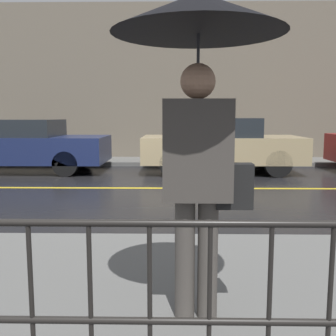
% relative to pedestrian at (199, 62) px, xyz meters
% --- Properties ---
extents(ground_plane, '(80.00, 80.00, 0.00)m').
position_rel_pedestrian_xyz_m(ground_plane, '(-0.98, 5.50, -1.84)').
color(ground_plane, black).
extents(sidewalk_near, '(28.00, 2.96, 0.12)m').
position_rel_pedestrian_xyz_m(sidewalk_near, '(-0.98, 0.44, -1.78)').
color(sidewalk_near, '#60605E').
rests_on(sidewalk_near, ground_plane).
extents(sidewalk_far, '(28.00, 1.64, 0.12)m').
position_rel_pedestrian_xyz_m(sidewalk_far, '(-0.98, 9.90, -1.78)').
color(sidewalk_far, '#60605E').
rests_on(sidewalk_far, ground_plane).
extents(lane_marking, '(25.20, 0.12, 0.01)m').
position_rel_pedestrian_xyz_m(lane_marking, '(-0.98, 5.50, -1.83)').
color(lane_marking, gold).
rests_on(lane_marking, ground_plane).
extents(building_storefront, '(28.00, 0.30, 5.18)m').
position_rel_pedestrian_xyz_m(building_storefront, '(-0.98, 10.87, 0.75)').
color(building_storefront, '#706656').
rests_on(building_storefront, ground_plane).
extents(railing_foreground, '(12.00, 0.04, 0.90)m').
position_rel_pedestrian_xyz_m(railing_foreground, '(-0.98, -0.79, -1.16)').
color(railing_foreground, black).
rests_on(railing_foreground, sidewalk_near).
extents(pedestrian, '(1.11, 1.11, 2.14)m').
position_rel_pedestrian_xyz_m(pedestrian, '(0.00, 0.00, 0.00)').
color(pedestrian, '#4C4742').
rests_on(pedestrian, sidewalk_near).
extents(car_navy, '(4.58, 1.88, 1.40)m').
position_rel_pedestrian_xyz_m(car_navy, '(-4.34, 7.91, -1.11)').
color(car_navy, '#19234C').
rests_on(car_navy, ground_plane).
extents(car_tan, '(4.18, 1.94, 1.44)m').
position_rel_pedestrian_xyz_m(car_tan, '(1.04, 7.91, -1.09)').
color(car_tan, tan).
rests_on(car_tan, ground_plane).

